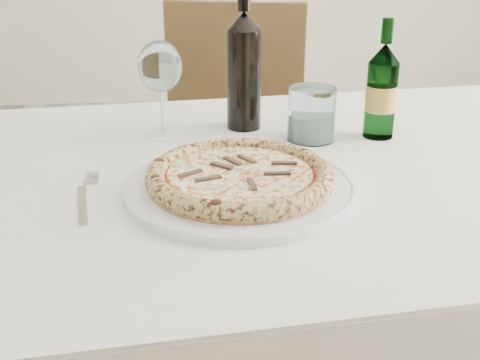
{
  "coord_description": "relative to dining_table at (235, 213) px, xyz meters",
  "views": [
    {
      "loc": [
        -0.31,
        -1.11,
        1.13
      ],
      "look_at": [
        -0.23,
        -0.27,
        0.78
      ],
      "focal_mm": 45.0,
      "sensor_mm": 36.0,
      "label": 1
    }
  ],
  "objects": [
    {
      "name": "wine_glass",
      "position": [
        -0.12,
        0.18,
        0.22
      ],
      "size": [
        0.08,
        0.08,
        0.18
      ],
      "color": "white",
      "rests_on": "dining_table"
    },
    {
      "name": "pizza",
      "position": [
        -0.0,
        -0.1,
        0.11
      ],
      "size": [
        0.29,
        0.29,
        0.03
      ],
      "color": "tan",
      "rests_on": "plate"
    },
    {
      "name": "chair_far",
      "position": [
        0.05,
        0.75,
        -0.14
      ],
      "size": [
        0.51,
        0.51,
        0.93
      ],
      "color": "brown",
      "rests_on": "floor"
    },
    {
      "name": "beer_bottle",
      "position": [
        0.29,
        0.14,
        0.18
      ],
      "size": [
        0.06,
        0.06,
        0.22
      ],
      "color": "#2F6635",
      "rests_on": "dining_table"
    },
    {
      "name": "plate",
      "position": [
        -0.0,
        -0.1,
        0.09
      ],
      "size": [
        0.35,
        0.35,
        0.02
      ],
      "color": "white",
      "rests_on": "dining_table"
    },
    {
      "name": "dining_table",
      "position": [
        0.0,
        0.0,
        0.0
      ],
      "size": [
        1.56,
        1.01,
        0.76
      ],
      "color": "brown",
      "rests_on": "floor"
    },
    {
      "name": "tumbler",
      "position": [
        0.16,
        0.13,
        0.13
      ],
      "size": [
        0.09,
        0.09,
        0.1
      ],
      "color": "silver",
      "rests_on": "dining_table"
    },
    {
      "name": "wine_bottle",
      "position": [
        0.04,
        0.22,
        0.2
      ],
      "size": [
        0.07,
        0.07,
        0.28
      ],
      "color": "black",
      "rests_on": "dining_table"
    },
    {
      "name": "fork",
      "position": [
        -0.23,
        -0.1,
        0.09
      ],
      "size": [
        0.03,
        0.19,
        0.0
      ],
      "color": "#A7A7A7",
      "rests_on": "dining_table"
    }
  ]
}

